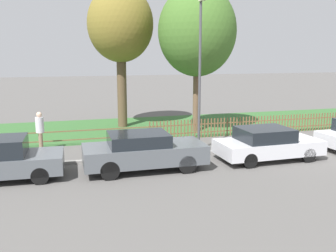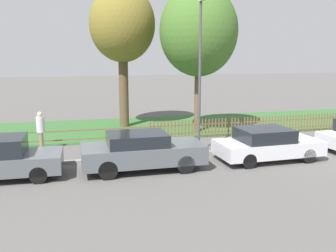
# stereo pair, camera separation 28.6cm
# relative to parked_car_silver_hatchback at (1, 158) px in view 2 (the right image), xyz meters

# --- Properties ---
(ground_plane) EXTENTS (120.00, 120.00, 0.00)m
(ground_plane) POSITION_rel_parked_car_silver_hatchback_xyz_m (13.19, 1.16, -0.71)
(ground_plane) COLOR #565451
(kerb_stone) EXTENTS (43.75, 0.20, 0.12)m
(kerb_stone) POSITION_rel_parked_car_silver_hatchback_xyz_m (13.19, 1.26, -0.65)
(kerb_stone) COLOR gray
(kerb_stone) RESTS_ON ground
(grass_strip) EXTENTS (43.75, 6.90, 0.01)m
(grass_strip) POSITION_rel_parked_car_silver_hatchback_xyz_m (13.19, 7.74, -0.71)
(grass_strip) COLOR #33602D
(grass_strip) RESTS_ON ground
(park_fence) EXTENTS (43.75, 0.05, 0.96)m
(park_fence) POSITION_rel_parked_car_silver_hatchback_xyz_m (13.19, 4.31, -0.23)
(park_fence) COLOR brown
(park_fence) RESTS_ON ground
(parked_car_silver_hatchback) EXTENTS (3.93, 1.90, 1.45)m
(parked_car_silver_hatchback) POSITION_rel_parked_car_silver_hatchback_xyz_m (0.00, 0.00, 0.00)
(parked_car_silver_hatchback) COLOR #51565B
(parked_car_silver_hatchback) RESTS_ON ground
(parked_car_black_saloon) EXTENTS (4.44, 1.87, 1.39)m
(parked_car_black_saloon) POSITION_rel_parked_car_silver_hatchback_xyz_m (4.81, -0.21, 0.01)
(parked_car_black_saloon) COLOR #51565B
(parked_car_black_saloon) RESTS_ON ground
(parked_car_navy_estate) EXTENTS (4.22, 1.97, 1.31)m
(parked_car_navy_estate) POSITION_rel_parked_car_silver_hatchback_xyz_m (9.90, -0.22, -0.05)
(parked_car_navy_estate) COLOR silver
(parked_car_navy_estate) RESTS_ON ground
(covered_motorcycle) EXTENTS (1.92, 0.77, 1.02)m
(covered_motorcycle) POSITION_rel_parked_car_silver_hatchback_xyz_m (5.42, 1.97, -0.09)
(covered_motorcycle) COLOR black
(covered_motorcycle) RESTS_ON ground
(tree_nearest_kerb) EXTENTS (3.69, 3.69, 7.97)m
(tree_nearest_kerb) POSITION_rel_parked_car_silver_hatchback_xyz_m (5.39, 8.32, 5.06)
(tree_nearest_kerb) COLOR brown
(tree_nearest_kerb) RESTS_ON ground
(tree_behind_motorcycle) EXTENTS (4.13, 4.13, 7.76)m
(tree_behind_motorcycle) POSITION_rel_parked_car_silver_hatchback_xyz_m (9.06, 5.87, 4.65)
(tree_behind_motorcycle) COLOR brown
(tree_behind_motorcycle) RESTS_ON ground
(pedestrian_near_fence) EXTENTS (0.40, 0.40, 1.75)m
(pedestrian_near_fence) POSITION_rel_parked_car_silver_hatchback_xyz_m (1.05, 3.60, 0.27)
(pedestrian_near_fence) COLOR #7F6B51
(pedestrian_near_fence) RESTS_ON ground
(street_lamp) EXTENTS (0.20, 0.79, 6.51)m
(street_lamp) POSITION_rel_parked_car_silver_hatchback_xyz_m (7.76, 1.82, 3.31)
(street_lamp) COLOR #47474C
(street_lamp) RESTS_ON ground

